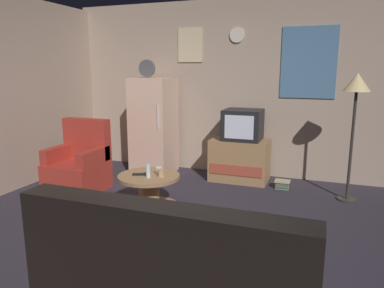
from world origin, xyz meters
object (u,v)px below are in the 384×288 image
Objects in this scene: fridge at (154,126)px; couch at (175,284)px; crt_tv at (243,125)px; coffee_table at (149,192)px; tv_stand at (240,160)px; book_stack at (282,184)px; mug_ceramic_tan at (161,173)px; armchair at (79,166)px; wine_glass at (148,171)px; mug_ceramic_white at (159,171)px; remote_control at (139,174)px; standing_lamp at (356,92)px.

fridge is 1.04× the size of couch.
crt_tv is (1.41, 0.07, 0.08)m from fridge.
tv_stand is at bearing 64.26° from coffee_table.
book_stack is (2.03, -0.12, -0.70)m from fridge.
couch is (0.90, -1.73, -0.16)m from mug_ceramic_tan.
armchair is at bearing -158.82° from book_stack.
armchair is (-0.58, -1.13, -0.42)m from fridge.
fridge is 2.46× the size of coffee_table.
tv_stand reaches higher than wine_glass.
fridge is 11.80× the size of wine_glass.
coffee_table is 0.31m from wine_glass.
armchair is at bearing -117.20° from fridge.
crt_tv is 6.00× the size of mug_ceramic_white.
couch is 8.21× the size of book_stack.
armchair reaches higher than coffee_table.
couch is (0.96, -1.80, -0.16)m from mug_ceramic_white.
remote_control is at bearing -118.07° from tv_stand.
armchair is (-1.99, -1.19, -0.50)m from crt_tv.
crt_tv reaches higher than book_stack.
book_stack is at bearing 44.83° from mug_ceramic_white.
armchair is (-1.12, 0.37, -0.10)m from remote_control.
standing_lamp is 10.60× the size of remote_control.
standing_lamp is 1.55m from book_stack.
remote_control is at bearing 162.91° from wine_glass.
couch is at bearing -84.77° from crt_tv.
remote_control is 0.16× the size of armchair.
crt_tv reaches higher than coffee_table.
fridge is 1.62m from remote_control.
mug_ceramic_white reaches higher than book_stack.
couch is at bearing -58.22° from wine_glass.
tv_stand is 5.60× the size of remote_control.
mug_ceramic_tan is (0.81, -1.47, -0.28)m from fridge.
remote_control is 1.18m from armchair.
coffee_table is (-2.21, -1.16, -1.14)m from standing_lamp.
mug_ceramic_tan is at bearing -5.39° from coffee_table.
armchair is 2.81m from book_stack.
tv_stand is at bearing 66.74° from wine_glass.
tv_stand is 0.72m from book_stack.
book_stack is (1.28, 1.27, -0.41)m from mug_ceramic_white.
standing_lamp is (2.85, -0.29, 0.60)m from fridge.
crt_tv is 1.64m from mug_ceramic_white.
book_stack is at bearing -3.33° from fridge.
crt_tv reaches higher than remote_control.
standing_lamp reaches higher than mug_ceramic_tan.
fridge is 1.11× the size of standing_lamp.
crt_tv is 6.00× the size of mug_ceramic_tan.
wine_glass is at bearing 121.78° from couch.
book_stack is at bearing 47.88° from mug_ceramic_tan.
book_stack is (0.62, -0.18, -0.78)m from crt_tv.
coffee_table is at bearing -116.74° from crt_tv.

